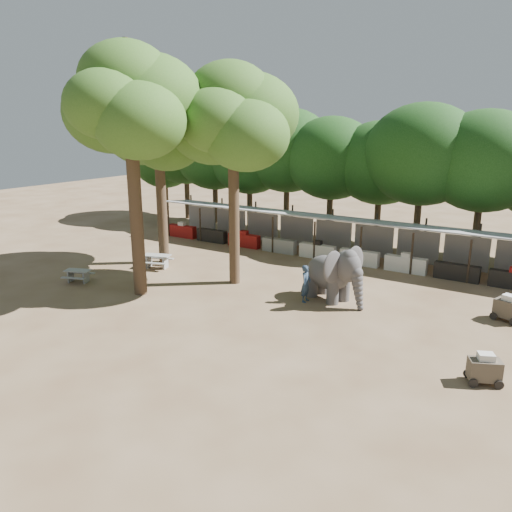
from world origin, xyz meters
The scene contains 12 objects.
ground centered at (0.00, 0.00, 0.00)m, with size 100.00×100.00×0.00m, color brown.
vendor_stalls centered at (0.00, 13.84, 1.18)m, with size 28.00×2.99×2.80m.
yard_tree_left centered at (-9.13, 7.19, 8.20)m, with size 7.10×6.90×11.02m.
yard_tree_center centered at (-6.13, 2.19, 9.21)m, with size 7.10×6.90×12.04m.
yard_tree_back centered at (-3.13, 6.19, 8.54)m, with size 7.10×6.90×11.36m.
backdrop_trees centered at (0.00, 19.00, 5.51)m, with size 46.46×5.95×8.33m.
elephant centered at (2.66, 6.29, 1.36)m, with size 3.67×2.77×2.72m.
handler centered at (1.56, 5.43, 0.90)m, with size 0.65×0.43×1.81m, color #26384C.
picnic_table_near centered at (-10.17, 1.51, 0.45)m, with size 1.73×1.65×0.68m.
picnic_table_far centered at (-8.49, 5.83, 0.52)m, with size 1.97×1.87×0.80m.
cart_front centered at (10.10, 1.59, 0.53)m, with size 1.31×1.12×1.08m.
cart_back centered at (10.10, 7.99, 0.58)m, with size 1.40×1.15×1.18m.
Camera 1 is at (11.74, -15.01, 8.40)m, focal length 35.00 mm.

